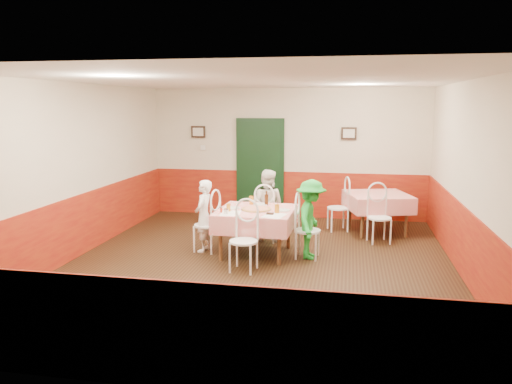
% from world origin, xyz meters
% --- Properties ---
extents(floor, '(7.00, 7.00, 0.00)m').
position_xyz_m(floor, '(0.00, 0.00, 0.00)').
color(floor, black).
rests_on(floor, ground).
extents(ceiling, '(7.00, 7.00, 0.00)m').
position_xyz_m(ceiling, '(0.00, 0.00, 2.80)').
color(ceiling, white).
rests_on(ceiling, back_wall).
extents(back_wall, '(6.00, 0.10, 2.80)m').
position_xyz_m(back_wall, '(0.00, 3.50, 1.40)').
color(back_wall, beige).
rests_on(back_wall, ground).
extents(front_wall, '(6.00, 0.10, 2.80)m').
position_xyz_m(front_wall, '(0.00, -3.50, 1.40)').
color(front_wall, beige).
rests_on(front_wall, ground).
extents(left_wall, '(0.10, 7.00, 2.80)m').
position_xyz_m(left_wall, '(-3.00, 0.00, 1.40)').
color(left_wall, beige).
rests_on(left_wall, ground).
extents(right_wall, '(0.10, 7.00, 2.80)m').
position_xyz_m(right_wall, '(3.00, 0.00, 1.40)').
color(right_wall, beige).
rests_on(right_wall, ground).
extents(wainscot_back, '(6.00, 0.03, 1.00)m').
position_xyz_m(wainscot_back, '(0.00, 3.48, 0.50)').
color(wainscot_back, maroon).
rests_on(wainscot_back, ground).
extents(wainscot_front, '(6.00, 0.03, 1.00)m').
position_xyz_m(wainscot_front, '(0.00, -3.48, 0.50)').
color(wainscot_front, maroon).
rests_on(wainscot_front, ground).
extents(wainscot_left, '(0.03, 7.00, 1.00)m').
position_xyz_m(wainscot_left, '(-2.98, 0.00, 0.50)').
color(wainscot_left, maroon).
rests_on(wainscot_left, ground).
extents(wainscot_right, '(0.03, 7.00, 1.00)m').
position_xyz_m(wainscot_right, '(2.98, 0.00, 0.50)').
color(wainscot_right, maroon).
rests_on(wainscot_right, ground).
extents(door, '(0.96, 0.06, 2.10)m').
position_xyz_m(door, '(-0.60, 3.45, 1.05)').
color(door, black).
rests_on(door, ground).
extents(picture_left, '(0.32, 0.03, 0.26)m').
position_xyz_m(picture_left, '(-2.00, 3.45, 1.85)').
color(picture_left, black).
rests_on(picture_left, back_wall).
extents(picture_right, '(0.32, 0.03, 0.26)m').
position_xyz_m(picture_right, '(1.30, 3.45, 1.85)').
color(picture_right, black).
rests_on(picture_right, back_wall).
extents(thermostat, '(0.10, 0.03, 0.10)m').
position_xyz_m(thermostat, '(-1.90, 3.45, 1.50)').
color(thermostat, white).
rests_on(thermostat, back_wall).
extents(main_table, '(1.26, 1.26, 0.77)m').
position_xyz_m(main_table, '(-0.15, 0.56, 0.38)').
color(main_table, red).
rests_on(main_table, ground).
extents(second_table, '(1.38, 1.38, 0.77)m').
position_xyz_m(second_table, '(1.89, 2.43, 0.38)').
color(second_table, red).
rests_on(second_table, ground).
extents(chair_left, '(0.49, 0.49, 0.90)m').
position_xyz_m(chair_left, '(-0.99, 0.59, 0.45)').
color(chair_left, white).
rests_on(chair_left, ground).
extents(chair_right, '(0.45, 0.45, 0.90)m').
position_xyz_m(chair_right, '(0.70, 0.54, 0.45)').
color(chair_right, white).
rests_on(chair_right, ground).
extents(chair_far, '(0.44, 0.44, 0.90)m').
position_xyz_m(chair_far, '(-0.12, 1.41, 0.45)').
color(chair_far, white).
rests_on(chair_far, ground).
extents(chair_near, '(0.47, 0.47, 0.90)m').
position_xyz_m(chair_near, '(-0.17, -0.29, 0.45)').
color(chair_near, white).
rests_on(chair_near, ground).
extents(chair_second_a, '(0.52, 0.52, 0.90)m').
position_xyz_m(chair_second_a, '(1.14, 2.43, 0.45)').
color(chair_second_a, white).
rests_on(chair_second_a, ground).
extents(chair_second_b, '(0.52, 0.52, 0.90)m').
position_xyz_m(chair_second_b, '(1.89, 1.68, 0.45)').
color(chair_second_b, white).
rests_on(chair_second_b, ground).
extents(pizza, '(0.48, 0.48, 0.03)m').
position_xyz_m(pizza, '(-0.13, 0.53, 0.78)').
color(pizza, '#B74723').
rests_on(pizza, main_table).
extents(plate_left, '(0.26, 0.26, 0.01)m').
position_xyz_m(plate_left, '(-0.54, 0.57, 0.77)').
color(plate_left, white).
rests_on(plate_left, main_table).
extents(plate_right, '(0.26, 0.26, 0.01)m').
position_xyz_m(plate_right, '(0.29, 0.55, 0.77)').
color(plate_right, white).
rests_on(plate_right, main_table).
extents(plate_far, '(0.26, 0.26, 0.01)m').
position_xyz_m(plate_far, '(-0.14, 0.95, 0.77)').
color(plate_far, white).
rests_on(plate_far, main_table).
extents(glass_a, '(0.07, 0.07, 0.12)m').
position_xyz_m(glass_a, '(-0.55, 0.34, 0.82)').
color(glass_a, '#BF7219').
rests_on(glass_a, main_table).
extents(glass_b, '(0.08, 0.08, 0.14)m').
position_xyz_m(glass_b, '(0.23, 0.36, 0.83)').
color(glass_b, '#BF7219').
rests_on(glass_b, main_table).
extents(glass_c, '(0.08, 0.08, 0.14)m').
position_xyz_m(glass_c, '(-0.30, 0.97, 0.83)').
color(glass_c, '#BF7219').
rests_on(glass_c, main_table).
extents(beer_bottle, '(0.06, 0.06, 0.23)m').
position_xyz_m(beer_bottle, '(-0.04, 0.95, 0.87)').
color(beer_bottle, '#381C0A').
rests_on(beer_bottle, main_table).
extents(shaker_a, '(0.04, 0.04, 0.09)m').
position_xyz_m(shaker_a, '(-0.56, 0.13, 0.81)').
color(shaker_a, silver).
rests_on(shaker_a, main_table).
extents(shaker_b, '(0.04, 0.04, 0.09)m').
position_xyz_m(shaker_b, '(-0.52, 0.12, 0.81)').
color(shaker_b, silver).
rests_on(shaker_b, main_table).
extents(shaker_c, '(0.04, 0.04, 0.09)m').
position_xyz_m(shaker_c, '(-0.64, 0.23, 0.81)').
color(shaker_c, '#B23319').
rests_on(shaker_c, main_table).
extents(menu_left, '(0.34, 0.43, 0.00)m').
position_xyz_m(menu_left, '(-0.49, 0.20, 0.76)').
color(menu_left, white).
rests_on(menu_left, main_table).
extents(menu_right, '(0.39, 0.46, 0.00)m').
position_xyz_m(menu_right, '(0.22, 0.17, 0.76)').
color(menu_right, white).
rests_on(menu_right, main_table).
extents(wallet, '(0.11, 0.09, 0.02)m').
position_xyz_m(wallet, '(0.14, 0.25, 0.77)').
color(wallet, black).
rests_on(wallet, main_table).
extents(diner_left, '(0.33, 0.47, 1.22)m').
position_xyz_m(diner_left, '(-1.04, 0.59, 0.61)').
color(diner_left, gray).
rests_on(diner_left, ground).
extents(diner_far, '(0.70, 0.58, 1.30)m').
position_xyz_m(diner_far, '(-0.12, 1.46, 0.65)').
color(diner_far, gray).
rests_on(diner_far, ground).
extents(diner_right, '(0.52, 0.85, 1.28)m').
position_xyz_m(diner_right, '(0.75, 0.53, 0.64)').
color(diner_right, gray).
rests_on(diner_right, ground).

